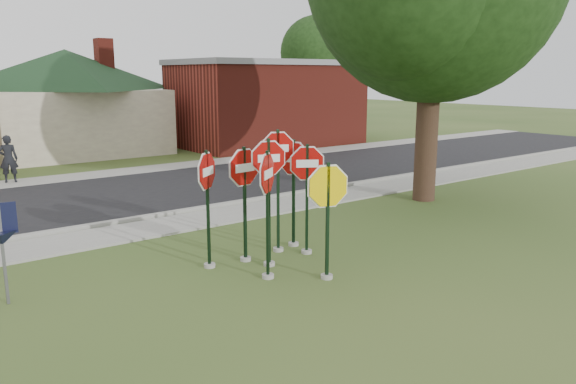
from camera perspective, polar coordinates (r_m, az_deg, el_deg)
ground at (r=11.08m, az=2.89°, el=-9.11°), size 120.00×120.00×0.00m
sidewalk_near at (r=15.47m, az=-10.42°, el=-3.07°), size 60.00×1.60×0.06m
road at (r=19.49m, az=-16.48°, el=-0.30°), size 60.00×7.00×0.04m
sidewalk_far at (r=23.50m, az=-20.29°, el=1.49°), size 60.00×1.60×0.06m
curb at (r=16.33m, az=-12.03°, el=-2.19°), size 60.00×0.20×0.14m
stop_sign_center at (r=11.52m, az=-1.97°, el=0.71°), size 0.95×0.36×2.80m
stop_sign_yellow at (r=10.84m, az=4.06°, el=-1.25°), size 1.12×0.37×2.45m
stop_sign_left at (r=10.81m, az=-2.11°, el=-0.40°), size 0.90×0.68×2.66m
stop_sign_right at (r=12.36m, az=1.95°, el=0.85°), size 0.91×0.57×2.59m
stop_sign_back_right at (r=12.48m, az=-1.03°, el=1.92°), size 0.96×0.40×2.88m
stop_sign_back_left at (r=11.88m, az=-4.44°, el=0.48°), size 1.10×0.24×2.60m
stop_sign_far_right at (r=12.92m, az=0.57°, el=1.51°), size 0.44×1.02×2.63m
stop_sign_far_left at (r=11.55m, az=-8.19°, el=-0.05°), size 0.87×0.65×2.58m
building_house at (r=31.12m, az=-21.55°, el=10.48°), size 11.60×11.60×6.20m
building_brick at (r=32.37m, az=-2.11°, el=9.10°), size 10.20×6.20×4.75m
bg_tree_right at (r=44.44m, az=2.92°, el=13.94°), size 5.60×5.60×8.40m
pedestrian at (r=22.97m, az=-26.54°, el=3.03°), size 0.73×0.58×1.75m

